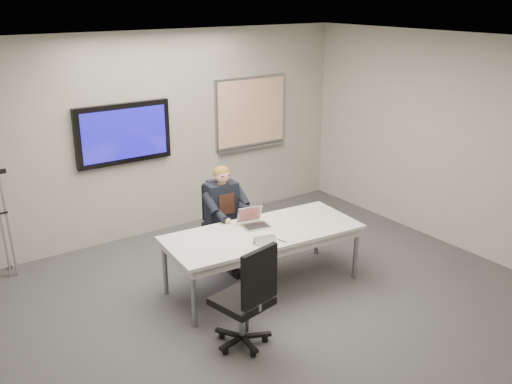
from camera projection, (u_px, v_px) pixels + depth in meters
floor at (289, 321)px, 5.98m from camera, size 6.00×6.00×0.02m
ceiling at (296, 47)px, 5.05m from camera, size 6.00×6.00×0.02m
wall_back at (157, 135)px, 7.84m from camera, size 6.00×0.02×2.80m
wall_right at (480, 149)px, 7.14m from camera, size 0.02×6.00×2.80m
conference_table at (263, 237)px, 6.50m from camera, size 2.32×1.12×0.69m
tv_display at (124, 134)px, 7.49m from camera, size 1.30×0.09×0.80m
whiteboard at (251, 113)px, 8.61m from camera, size 1.25×0.08×1.10m
office_chair_far at (220, 236)px, 7.31m from camera, size 0.58×0.58×0.96m
office_chair_near at (245, 315)px, 5.46m from camera, size 0.62×0.62×1.09m
seated_person at (229, 227)px, 7.05m from camera, size 0.41×0.70×1.27m
crutch at (4, 220)px, 6.77m from camera, size 0.39×0.57×1.42m
laptop at (253, 221)px, 6.62m from camera, size 0.33×0.33×0.21m
name_tent at (265, 240)px, 6.14m from camera, size 0.24×0.12×0.09m
pen at (282, 241)px, 6.22m from camera, size 0.04×0.12×0.01m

